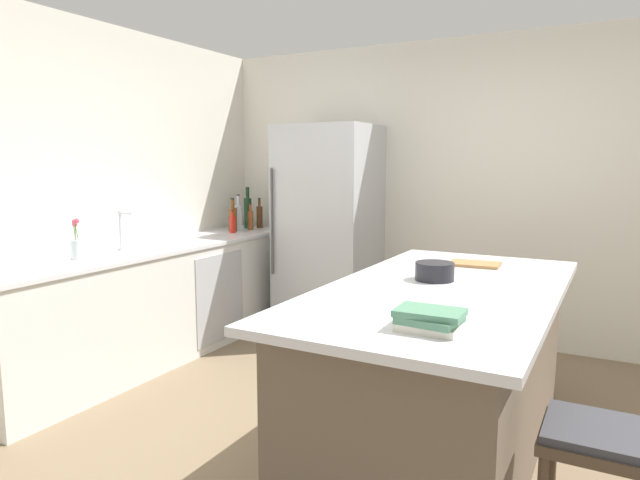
{
  "coord_description": "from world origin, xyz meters",
  "views": [
    {
      "loc": [
        1.12,
        -2.64,
        1.56
      ],
      "look_at": [
        -0.77,
        0.86,
        1.0
      ],
      "focal_mm": 31.45,
      "sensor_mm": 36.0,
      "label": 1
    }
  ],
  "objects_px": {
    "soda_bottle": "(238,217)",
    "cutting_board": "(475,264)",
    "refrigerator": "(328,230)",
    "mixing_bowl": "(435,271)",
    "hot_sauce_bottle": "(233,224)",
    "bar_stool": "(595,459)",
    "flower_vase": "(77,246)",
    "wine_bottle": "(248,212)",
    "kitchen_island": "(441,372)",
    "vinegar_bottle": "(251,219)",
    "syrup_bottle": "(260,216)",
    "whiskey_bottle": "(233,218)",
    "sink_faucet": "(122,230)",
    "cookbook_stack": "(430,320)"
  },
  "relations": [
    {
      "from": "refrigerator",
      "to": "kitchen_island",
      "type": "bearing_deg",
      "value": -47.87
    },
    {
      "from": "cookbook_stack",
      "to": "mixing_bowl",
      "type": "relative_size",
      "value": 1.22
    },
    {
      "from": "hot_sauce_bottle",
      "to": "cutting_board",
      "type": "distance_m",
      "value": 2.51
    },
    {
      "from": "flower_vase",
      "to": "wine_bottle",
      "type": "bearing_deg",
      "value": 91.41
    },
    {
      "from": "whiskey_bottle",
      "to": "mixing_bowl",
      "type": "height_order",
      "value": "whiskey_bottle"
    },
    {
      "from": "flower_vase",
      "to": "vinegar_bottle",
      "type": "bearing_deg",
      "value": 88.35
    },
    {
      "from": "hot_sauce_bottle",
      "to": "cutting_board",
      "type": "bearing_deg",
      "value": -16.86
    },
    {
      "from": "bar_stool",
      "to": "hot_sauce_bottle",
      "type": "xyz_separation_m",
      "value": [
        -3.15,
        2.1,
        0.45
      ]
    },
    {
      "from": "refrigerator",
      "to": "soda_bottle",
      "type": "distance_m",
      "value": 0.92
    },
    {
      "from": "flower_vase",
      "to": "soda_bottle",
      "type": "relative_size",
      "value": 0.81
    },
    {
      "from": "kitchen_island",
      "to": "whiskey_bottle",
      "type": "relative_size",
      "value": 6.9
    },
    {
      "from": "bar_stool",
      "to": "syrup_bottle",
      "type": "height_order",
      "value": "syrup_bottle"
    },
    {
      "from": "kitchen_island",
      "to": "cutting_board",
      "type": "xyz_separation_m",
      "value": [
        0.0,
        0.67,
        0.47
      ]
    },
    {
      "from": "soda_bottle",
      "to": "bar_stool",
      "type": "bearing_deg",
      "value": -35.38
    },
    {
      "from": "refrigerator",
      "to": "flower_vase",
      "type": "relative_size",
      "value": 6.69
    },
    {
      "from": "syrup_bottle",
      "to": "whiskey_bottle",
      "type": "relative_size",
      "value": 0.94
    },
    {
      "from": "refrigerator",
      "to": "bar_stool",
      "type": "distance_m",
      "value": 3.38
    },
    {
      "from": "refrigerator",
      "to": "vinegar_bottle",
      "type": "bearing_deg",
      "value": -176.77
    },
    {
      "from": "soda_bottle",
      "to": "cutting_board",
      "type": "xyz_separation_m",
      "value": [
        2.47,
        -0.92,
        -0.1
      ]
    },
    {
      "from": "refrigerator",
      "to": "sink_faucet",
      "type": "xyz_separation_m",
      "value": [
        -0.92,
        -1.57,
        0.12
      ]
    },
    {
      "from": "refrigerator",
      "to": "cutting_board",
      "type": "distance_m",
      "value": 1.89
    },
    {
      "from": "flower_vase",
      "to": "whiskey_bottle",
      "type": "bearing_deg",
      "value": 90.38
    },
    {
      "from": "refrigerator",
      "to": "hot_sauce_bottle",
      "type": "bearing_deg",
      "value": -158.26
    },
    {
      "from": "bar_stool",
      "to": "hot_sauce_bottle",
      "type": "bearing_deg",
      "value": 146.33
    },
    {
      "from": "soda_bottle",
      "to": "cookbook_stack",
      "type": "height_order",
      "value": "soda_bottle"
    },
    {
      "from": "flower_vase",
      "to": "vinegar_bottle",
      "type": "relative_size",
      "value": 1.08
    },
    {
      "from": "vinegar_bottle",
      "to": "soda_bottle",
      "type": "distance_m",
      "value": 0.12
    },
    {
      "from": "kitchen_island",
      "to": "soda_bottle",
      "type": "height_order",
      "value": "soda_bottle"
    },
    {
      "from": "kitchen_island",
      "to": "cookbook_stack",
      "type": "xyz_separation_m",
      "value": [
        0.16,
        -0.76,
        0.5
      ]
    },
    {
      "from": "wine_bottle",
      "to": "mixing_bowl",
      "type": "xyz_separation_m",
      "value": [
        2.42,
        -1.66,
        -0.09
      ]
    },
    {
      "from": "flower_vase",
      "to": "wine_bottle",
      "type": "distance_m",
      "value": 2.05
    },
    {
      "from": "bar_stool",
      "to": "cutting_board",
      "type": "xyz_separation_m",
      "value": [
        -0.75,
        1.37,
        0.4
      ]
    },
    {
      "from": "soda_bottle",
      "to": "refrigerator",
      "type": "bearing_deg",
      "value": 8.86
    },
    {
      "from": "cookbook_stack",
      "to": "mixing_bowl",
      "type": "bearing_deg",
      "value": 105.81
    },
    {
      "from": "wine_bottle",
      "to": "soda_bottle",
      "type": "height_order",
      "value": "wine_bottle"
    },
    {
      "from": "kitchen_island",
      "to": "soda_bottle",
      "type": "distance_m",
      "value": 2.99
    },
    {
      "from": "sink_faucet",
      "to": "cookbook_stack",
      "type": "bearing_deg",
      "value": -19.32
    },
    {
      "from": "kitchen_island",
      "to": "refrigerator",
      "type": "bearing_deg",
      "value": 132.13
    },
    {
      "from": "wine_bottle",
      "to": "cookbook_stack",
      "type": "xyz_separation_m",
      "value": [
        2.67,
        -2.55,
        -0.1
      ]
    },
    {
      "from": "syrup_bottle",
      "to": "cutting_board",
      "type": "distance_m",
      "value": 2.71
    },
    {
      "from": "bar_stool",
      "to": "sink_faucet",
      "type": "xyz_separation_m",
      "value": [
        -3.23,
        0.86,
        0.53
      ]
    },
    {
      "from": "kitchen_island",
      "to": "hot_sauce_bottle",
      "type": "height_order",
      "value": "hot_sauce_bottle"
    },
    {
      "from": "wine_bottle",
      "to": "whiskey_bottle",
      "type": "bearing_deg",
      "value": -82.57
    },
    {
      "from": "mixing_bowl",
      "to": "cutting_board",
      "type": "relative_size",
      "value": 0.67
    },
    {
      "from": "kitchen_island",
      "to": "vinegar_bottle",
      "type": "relative_size",
      "value": 8.37
    },
    {
      "from": "wine_bottle",
      "to": "whiskey_bottle",
      "type": "height_order",
      "value": "wine_bottle"
    },
    {
      "from": "sink_faucet",
      "to": "cutting_board",
      "type": "bearing_deg",
      "value": 11.52
    },
    {
      "from": "refrigerator",
      "to": "syrup_bottle",
      "type": "relative_size",
      "value": 6.32
    },
    {
      "from": "syrup_bottle",
      "to": "mixing_bowl",
      "type": "bearing_deg",
      "value": -36.79
    },
    {
      "from": "refrigerator",
      "to": "mixing_bowl",
      "type": "distance_m",
      "value": 2.18
    }
  ]
}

